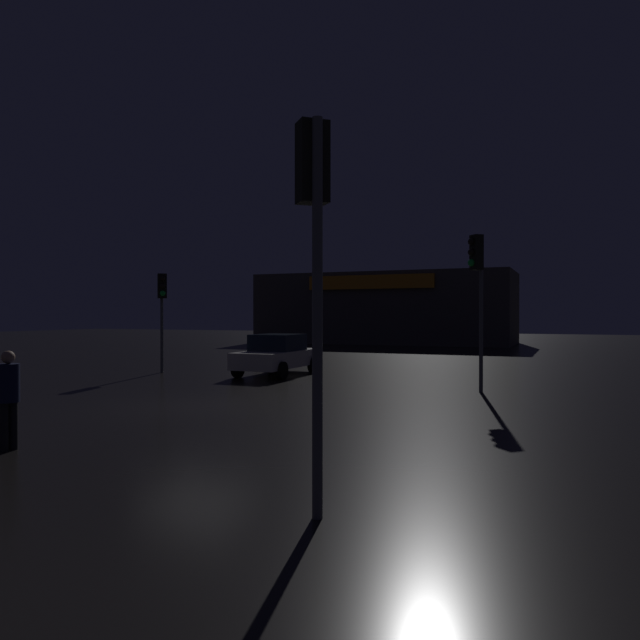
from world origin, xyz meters
The scene contains 7 objects.
ground_plane centered at (0.00, 0.00, 0.00)m, with size 120.00×120.00×0.00m, color black.
store_building centered at (-5.26, 32.58, 2.66)m, with size 19.08×7.84×5.30m.
traffic_signal_main centered at (-5.98, 6.32, 2.81)m, with size 0.42×0.42×3.69m.
traffic_signal_opposite centered at (5.64, 5.18, 3.34)m, with size 0.42×0.42×4.38m.
traffic_signal_cross_left centered at (5.53, -5.90, 3.21)m, with size 0.42×0.42×4.25m.
car_near centered at (-1.70, 7.33, 0.73)m, with size 1.92×4.04×1.46m.
pedestrian centered at (-0.16, -5.01, 0.92)m, with size 0.38×0.38×1.59m.
Camera 1 is at (8.11, -11.79, 2.16)m, focal length 33.51 mm.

